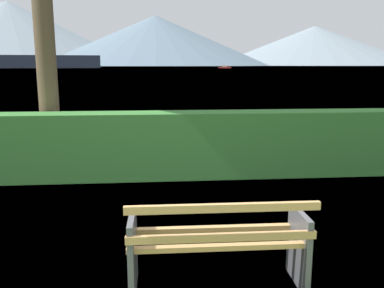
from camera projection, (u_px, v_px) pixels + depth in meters
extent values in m
plane|color=#4C6B33|center=(216.00, 285.00, 3.61)|extent=(1400.00, 1400.00, 0.00)
plane|color=slate|center=(156.00, 67.00, 306.16)|extent=(620.00, 620.00, 0.00)
cube|color=tan|center=(220.00, 247.00, 3.34)|extent=(1.54, 0.08, 0.04)
cube|color=tan|center=(217.00, 237.00, 3.53)|extent=(1.54, 0.08, 0.04)
cube|color=tan|center=(214.00, 229.00, 3.71)|extent=(1.54, 0.08, 0.04)
cube|color=tan|center=(222.00, 237.00, 3.24)|extent=(1.54, 0.06, 0.06)
cube|color=tan|center=(223.00, 208.00, 3.15)|extent=(1.54, 0.06, 0.06)
cube|color=#4C4C51|center=(133.00, 253.00, 3.47)|extent=(0.06, 0.51, 0.68)
cube|color=#4C4C51|center=(299.00, 248.00, 3.58)|extent=(0.06, 0.51, 0.68)
cube|color=#387A33|center=(186.00, 145.00, 7.00)|extent=(9.94, 0.60, 1.13)
cylinder|color=brown|center=(44.00, 30.00, 6.97)|extent=(0.35, 0.35, 5.02)
cube|color=#B2332D|center=(225.00, 67.00, 193.35)|extent=(6.36, 2.87, 0.71)
cube|color=beige|center=(225.00, 66.00, 193.23)|extent=(2.39, 1.73, 0.59)
cone|color=gray|center=(9.00, 33.00, 571.85)|extent=(369.98, 369.98, 89.14)
cone|color=slate|center=(156.00, 41.00, 521.18)|extent=(292.41, 292.41, 63.02)
cone|color=gray|center=(314.00, 46.00, 603.12)|extent=(297.78, 297.78, 57.40)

